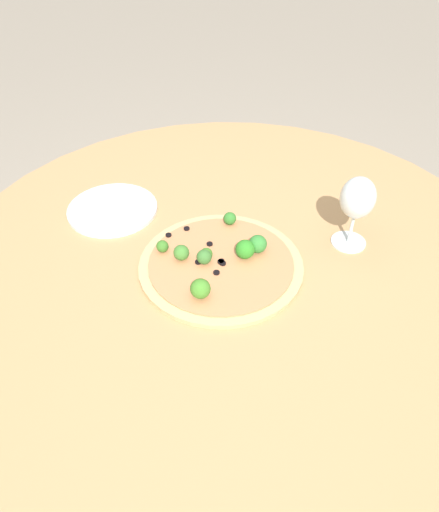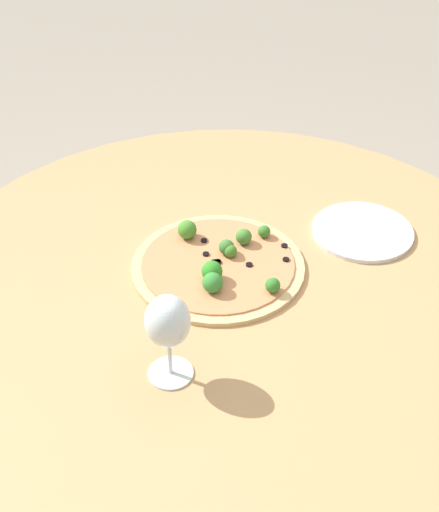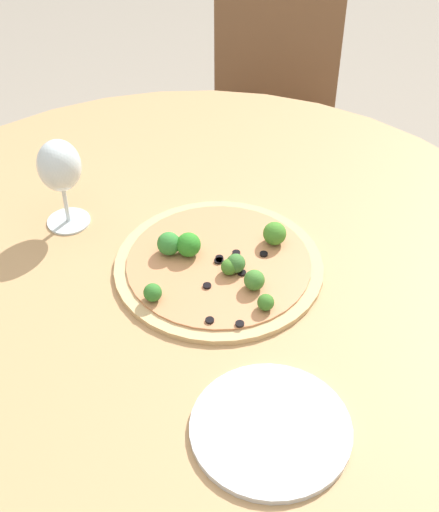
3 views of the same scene
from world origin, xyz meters
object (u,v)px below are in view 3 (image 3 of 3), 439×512
wine_glass (60,168)px  plate_near (271,429)px  chair (269,117)px  pizza (219,264)px

wine_glass → plate_near: (0.55, 0.18, -0.11)m
chair → plate_near: (1.22, -0.52, 0.28)m
pizza → plate_near: (0.34, -0.04, -0.01)m
chair → pizza: chair is taller
wine_glass → plate_near: 0.59m
chair → plate_near: size_ratio=4.05×
chair → pizza: 1.05m
chair → pizza: (0.89, -0.48, 0.29)m
wine_glass → plate_near: wine_glass is taller
wine_glass → pizza: bearing=45.3°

